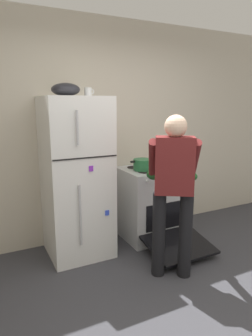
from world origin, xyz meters
TOP-DOWN VIEW (x-y plane):
  - ground at (0.00, 0.00)m, footprint 8.00×8.00m
  - kitchen_wall_back at (0.00, 1.95)m, footprint 6.00×0.10m
  - refrigerator at (-0.44, 1.57)m, footprint 0.68×0.72m
  - stove_range at (0.54, 1.55)m, footprint 0.76×1.21m
  - person_cook at (0.25, 0.71)m, footprint 0.66×0.70m
  - red_pot at (0.38, 1.52)m, footprint 0.34×0.24m
  - coffee_mug at (-0.26, 1.62)m, footprint 0.11×0.08m
  - pepper_mill at (0.84, 1.77)m, footprint 0.05×0.05m
  - mixing_bowl at (-0.52, 1.57)m, footprint 0.30×0.30m

SIDE VIEW (x-z plane):
  - ground at x=0.00m, z-range 0.00..0.00m
  - stove_range at x=0.54m, z-range -0.01..0.89m
  - refrigerator at x=-0.44m, z-range 0.00..1.77m
  - person_cook at x=0.25m, z-range 0.15..1.75m
  - red_pot at x=0.38m, z-range 0.91..1.04m
  - pepper_mill at x=0.84m, z-range 0.90..1.06m
  - kitchen_wall_back at x=0.00m, z-range 0.00..2.70m
  - coffee_mug at x=-0.26m, z-range 1.77..1.87m
  - mixing_bowl at x=-0.52m, z-range 1.77..1.90m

